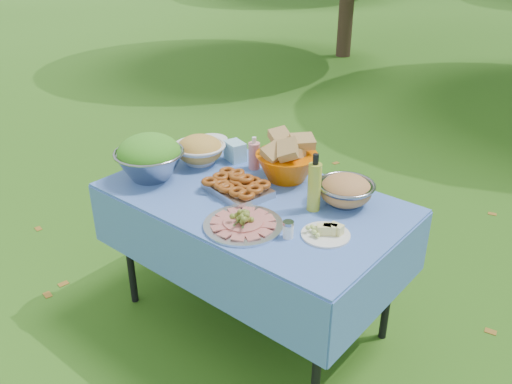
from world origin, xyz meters
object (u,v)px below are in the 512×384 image
picnic_table (253,261)px  salad_bowl (149,157)px  oil_bottle (314,182)px  charcuterie_platter (243,218)px  bread_bowl (287,160)px  pasta_bowl_steel (346,190)px  plate_stack (211,143)px

picnic_table → salad_bowl: size_ratio=4.10×
oil_bottle → charcuterie_platter: bearing=-115.2°
bread_bowl → oil_bottle: (0.29, -0.18, 0.03)m
pasta_bowl_steel → oil_bottle: (-0.08, -0.14, 0.07)m
picnic_table → pasta_bowl_steel: bearing=30.5°
pasta_bowl_steel → charcuterie_platter: size_ratio=0.76×
salad_bowl → charcuterie_platter: bearing=-5.4°
picnic_table → plate_stack: (-0.59, 0.32, 0.40)m
charcuterie_platter → oil_bottle: 0.37m
plate_stack → pasta_bowl_steel: (0.97, -0.10, 0.05)m
salad_bowl → picnic_table: bearing=18.2°
picnic_table → bread_bowl: 0.55m
picnic_table → plate_stack: 0.78m
pasta_bowl_steel → charcuterie_platter: pasta_bowl_steel is taller
picnic_table → salad_bowl: 0.76m
picnic_table → plate_stack: plate_stack is taller
salad_bowl → bread_bowl: size_ratio=1.12×
salad_bowl → plate_stack: salad_bowl is taller
picnic_table → salad_bowl: salad_bowl is taller
picnic_table → charcuterie_platter: charcuterie_platter is taller
picnic_table → bread_bowl: bread_bowl is taller
picnic_table → oil_bottle: bearing=14.9°
bread_bowl → picnic_table: bearing=-91.9°
plate_stack → salad_bowl: bearing=-84.6°
charcuterie_platter → plate_stack: bearing=142.4°
plate_stack → pasta_bowl_steel: bearing=-5.9°
salad_bowl → bread_bowl: 0.70m
oil_bottle → pasta_bowl_steel: bearing=60.4°
salad_bowl → plate_stack: 0.51m
salad_bowl → plate_stack: size_ratio=1.87×
pasta_bowl_steel → oil_bottle: size_ratio=0.96×
salad_bowl → pasta_bowl_steel: bearing=23.5°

